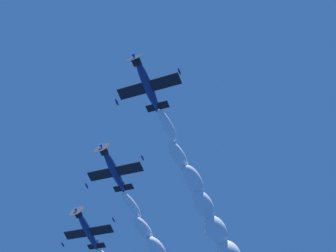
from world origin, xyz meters
TOP-DOWN VIEW (x-y plane):
  - airplane_lead at (-3.42, -2.32)m, footprint 9.41×8.73m
  - airplane_left_wingman at (2.86, -16.81)m, footprint 9.47×8.75m
  - airplane_right_wingman at (8.94, -29.97)m, footprint 9.53×8.73m
  - smoke_trail_lead at (-11.96, -24.17)m, footprint 13.57×29.36m

SIDE VIEW (x-z plane):
  - smoke_trail_lead at x=-11.96m, z-range 51.51..58.24m
  - airplane_lead at x=-3.42m, z-range 56.00..60.22m
  - airplane_left_wingman at x=2.86m, z-range 56.93..60.92m
  - airplane_right_wingman at x=8.94m, z-range 58.14..62.13m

